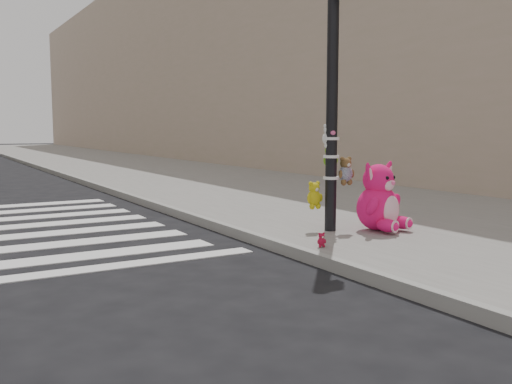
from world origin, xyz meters
TOP-DOWN VIEW (x-y plane):
  - ground at (0.00, 0.00)m, footprint 120.00×120.00m
  - sidewalk_near at (5.00, 10.00)m, footprint 7.00×80.00m
  - curb_edge at (1.55, 10.00)m, footprint 0.12×80.00m
  - bld_near at (10.50, 20.00)m, footprint 5.00×60.00m
  - signal_pole at (2.61, 1.81)m, footprint 0.69×0.49m
  - pink_bunny at (3.21, 1.46)m, footprint 0.77×0.85m
  - red_teddy at (1.80, 0.94)m, footprint 0.14×0.10m

SIDE VIEW (x-z plane):
  - ground at x=0.00m, z-range 0.00..0.00m
  - sidewalk_near at x=5.00m, z-range 0.00..0.14m
  - curb_edge at x=1.55m, z-range -0.01..0.15m
  - red_teddy at x=1.80m, z-range 0.14..0.32m
  - pink_bunny at x=3.21m, z-range 0.05..1.05m
  - signal_pole at x=2.61m, z-range -0.23..3.77m
  - bld_near at x=10.50m, z-range 0.00..10.00m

